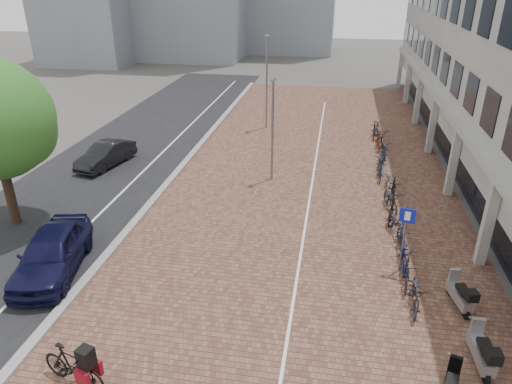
# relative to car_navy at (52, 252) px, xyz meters

# --- Properties ---
(ground) EXTENTS (140.00, 140.00, 0.00)m
(ground) POSITION_rel_car_navy_xyz_m (6.50, -0.82, -0.80)
(ground) COLOR #474442
(ground) RESTS_ON ground
(plaza_brick) EXTENTS (14.50, 42.00, 0.04)m
(plaza_brick) POSITION_rel_car_navy_xyz_m (8.50, 11.18, -0.79)
(plaza_brick) COLOR brown
(plaza_brick) RESTS_ON ground
(street_asphalt) EXTENTS (8.00, 50.00, 0.03)m
(street_asphalt) POSITION_rel_car_navy_xyz_m (-2.50, 11.18, -0.80)
(street_asphalt) COLOR black
(street_asphalt) RESTS_ON ground
(curb) EXTENTS (0.35, 42.00, 0.14)m
(curb) POSITION_rel_car_navy_xyz_m (1.40, 11.18, -0.73)
(curb) COLOR gray
(curb) RESTS_ON ground
(lane_line) EXTENTS (0.12, 44.00, 0.00)m
(lane_line) POSITION_rel_car_navy_xyz_m (-0.50, 11.18, -0.78)
(lane_line) COLOR white
(lane_line) RESTS_ON street_asphalt
(parking_line) EXTENTS (0.10, 30.00, 0.00)m
(parking_line) POSITION_rel_car_navy_xyz_m (8.70, 11.18, -0.77)
(parking_line) COLOR white
(parking_line) RESTS_ON plaza_brick
(car_navy) EXTENTS (2.90, 5.02, 1.61)m
(car_navy) POSITION_rel_car_navy_xyz_m (0.00, 0.00, 0.00)
(car_navy) COLOR black
(car_navy) RESTS_ON ground
(car_dark) EXTENTS (2.20, 4.12, 1.29)m
(car_dark) POSITION_rel_car_navy_xyz_m (-2.84, 9.89, -0.16)
(car_dark) COLOR black
(car_dark) RESTS_ON ground
(hero_bike) EXTENTS (2.13, 1.10, 1.44)m
(hero_bike) POSITION_rel_car_navy_xyz_m (3.40, -4.62, -0.16)
(hero_bike) COLOR black
(hero_bike) RESTS_ON ground
(scooter_front) EXTENTS (0.83, 1.68, 1.10)m
(scooter_front) POSITION_rel_car_navy_xyz_m (13.97, 0.41, -0.25)
(scooter_front) COLOR #A0A0A5
(scooter_front) RESTS_ON ground
(scooter_mid) EXTENTS (0.89, 1.53, 1.00)m
(scooter_mid) POSITION_rel_car_navy_xyz_m (12.96, -3.43, -0.30)
(scooter_mid) COLOR black
(scooter_mid) RESTS_ON ground
(scooter_back) EXTENTS (0.61, 1.73, 1.17)m
(scooter_back) POSITION_rel_car_navy_xyz_m (14.00, -2.12, -0.22)
(scooter_back) COLOR #959599
(scooter_back) RESTS_ON ground
(parking_sign) EXTENTS (0.53, 0.15, 2.57)m
(parking_sign) POSITION_rel_car_navy_xyz_m (12.31, 2.14, 0.93)
(parking_sign) COLOR slate
(parking_sign) RESTS_ON ground
(lamp_near) EXTENTS (0.12, 0.12, 5.20)m
(lamp_near) POSITION_rel_car_navy_xyz_m (6.56, 9.58, 1.80)
(lamp_near) COLOR gray
(lamp_near) RESTS_ON ground
(lamp_far) EXTENTS (0.12, 0.12, 6.15)m
(lamp_far) POSITION_rel_car_navy_xyz_m (4.91, 18.43, 2.27)
(lamp_far) COLOR slate
(lamp_far) RESTS_ON ground
(bike_row) EXTENTS (1.22, 20.42, 1.05)m
(bike_row) POSITION_rel_car_navy_xyz_m (12.44, 9.38, -0.28)
(bike_row) COLOR black
(bike_row) RESTS_ON ground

